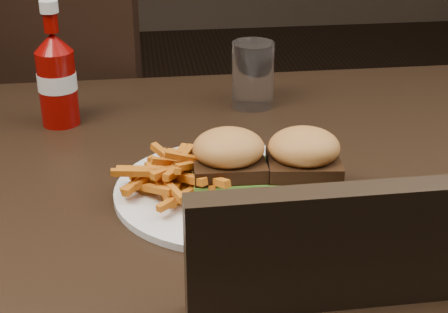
{
  "coord_description": "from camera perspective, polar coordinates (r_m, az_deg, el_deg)",
  "views": [
    {
      "loc": [
        -0.03,
        -0.85,
        1.18
      ],
      "look_at": [
        0.07,
        -0.07,
        0.8
      ],
      "focal_mm": 55.0,
      "sensor_mm": 36.0,
      "label": 1
    }
  ],
  "objects": [
    {
      "name": "dining_table",
      "position": [
        0.96,
        -4.8,
        -2.32
      ],
      "size": [
        1.2,
        0.8,
        0.04
      ],
      "primitive_type": "cube",
      "color": "black",
      "rests_on": "ground"
    },
    {
      "name": "ketchup_bottle",
      "position": [
        1.12,
        -13.64,
        5.54
      ],
      "size": [
        0.08,
        0.08,
        0.12
      ],
      "primitive_type": "cylinder",
      "rotation": [
        0.0,
        0.0,
        0.42
      ],
      "color": "#7C0705",
      "rests_on": "dining_table"
    },
    {
      "name": "fries_pile",
      "position": [
        0.88,
        -3.56,
        -1.36
      ],
      "size": [
        0.15,
        0.15,
        0.05
      ],
      "primitive_type": null,
      "rotation": [
        0.0,
        0.0,
        -0.26
      ],
      "color": "#C87710",
      "rests_on": "plate"
    },
    {
      "name": "sandwich_half_a",
      "position": [
        0.88,
        0.38,
        -2.1
      ],
      "size": [
        0.08,
        0.08,
        0.02
      ],
      "primitive_type": "cube",
      "rotation": [
        0.0,
        0.0,
        -0.03
      ],
      "color": "beige",
      "rests_on": "plate"
    },
    {
      "name": "tumbler",
      "position": [
        1.16,
        2.41,
        6.81
      ],
      "size": [
        0.09,
        0.09,
        0.11
      ],
      "primitive_type": "cylinder",
      "rotation": [
        0.0,
        0.0,
        0.38
      ],
      "color": "white",
      "rests_on": "dining_table"
    },
    {
      "name": "plate",
      "position": [
        0.89,
        0.08,
        -2.88
      ],
      "size": [
        0.29,
        0.29,
        0.01
      ],
      "primitive_type": "cylinder",
      "color": "white",
      "rests_on": "dining_table"
    },
    {
      "name": "chair_far",
      "position": [
        1.75,
        -11.51,
        -0.24
      ],
      "size": [
        0.61,
        0.61,
        0.05
      ],
      "primitive_type": "cube",
      "rotation": [
        0.0,
        0.0,
        2.82
      ],
      "color": "black",
      "rests_on": "ground"
    },
    {
      "name": "sandwich_half_b",
      "position": [
        0.89,
        6.52,
        -2.0
      ],
      "size": [
        0.09,
        0.09,
        0.02
      ],
      "primitive_type": "cube",
      "rotation": [
        0.0,
        0.0,
        -0.12
      ],
      "color": "beige",
      "rests_on": "plate"
    }
  ]
}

